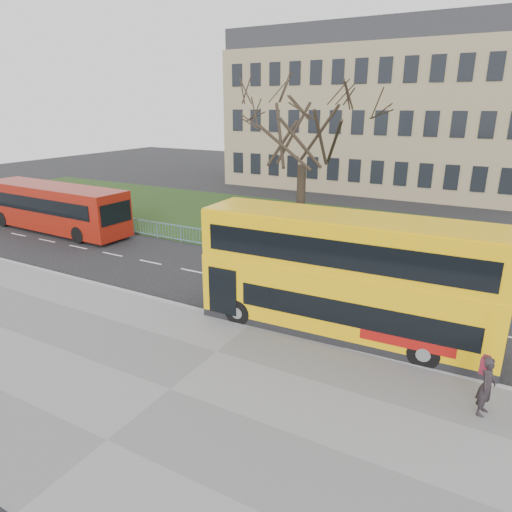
% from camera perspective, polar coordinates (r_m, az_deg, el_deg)
% --- Properties ---
extents(ground, '(120.00, 120.00, 0.00)m').
position_cam_1_polar(ground, '(20.09, 1.68, -6.94)').
color(ground, black).
rests_on(ground, ground).
extents(pavement, '(80.00, 10.50, 0.12)m').
position_cam_1_polar(pavement, '(15.18, -10.67, -16.21)').
color(pavement, slate).
rests_on(pavement, ground).
extents(kerb, '(80.00, 0.20, 0.14)m').
position_cam_1_polar(kerb, '(18.84, -0.52, -8.52)').
color(kerb, gray).
rests_on(kerb, ground).
extents(grass_verge, '(80.00, 15.40, 0.08)m').
position_cam_1_polar(grass_verge, '(32.70, 13.34, 2.73)').
color(grass_verge, '#1D3212').
rests_on(grass_verge, ground).
extents(guard_railing, '(40.00, 0.12, 1.10)m').
position_cam_1_polar(guard_railing, '(25.52, 8.55, -0.19)').
color(guard_railing, '#6A8FBC').
rests_on(guard_railing, ground).
extents(bare_tree, '(8.33, 8.33, 11.90)m').
position_cam_1_polar(bare_tree, '(28.60, 5.82, 13.17)').
color(bare_tree, black).
rests_on(bare_tree, grass_verge).
extents(civic_building, '(30.00, 15.00, 14.00)m').
position_cam_1_polar(civic_building, '(52.87, 15.10, 16.08)').
color(civic_building, '#867655').
rests_on(civic_building, ground).
extents(yellow_bus, '(11.25, 3.08, 4.67)m').
position_cam_1_polar(yellow_bus, '(17.63, 11.00, -2.17)').
color(yellow_bus, '#E9AF09').
rests_on(yellow_bus, ground).
extents(red_bus, '(12.40, 3.23, 3.25)m').
position_cam_1_polar(red_bus, '(35.34, -23.88, 5.62)').
color(red_bus, maroon).
rests_on(red_bus, ground).
extents(pedestrian, '(0.57, 0.74, 1.82)m').
position_cam_1_polar(pedestrian, '(14.93, 26.86, -14.30)').
color(pedestrian, black).
rests_on(pedestrian, pavement).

